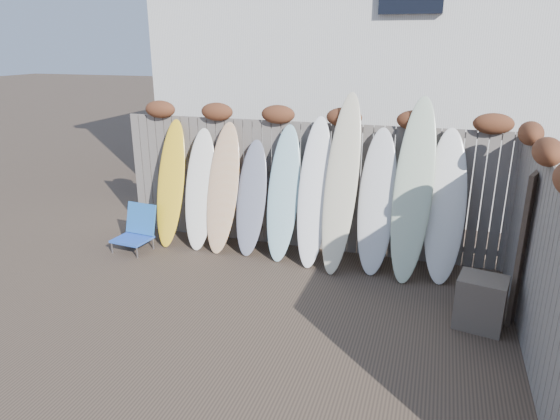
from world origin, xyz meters
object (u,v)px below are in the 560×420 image
(wooden_crate, at_px, (481,302))
(surfboard_0, at_px, (171,183))
(lattice_panel, at_px, (531,239))
(beach_chair, at_px, (137,229))

(wooden_crate, bearing_deg, surfboard_0, 164.72)
(lattice_panel, height_order, surfboard_0, surfboard_0)
(wooden_crate, distance_m, surfboard_0, 4.86)
(beach_chair, bearing_deg, surfboard_0, 48.83)
(beach_chair, relative_size, lattice_panel, 0.39)
(wooden_crate, bearing_deg, lattice_panel, 50.38)
(lattice_panel, distance_m, surfboard_0, 5.21)
(lattice_panel, relative_size, surfboard_0, 0.88)
(lattice_panel, bearing_deg, wooden_crate, -110.11)
(wooden_crate, height_order, lattice_panel, lattice_panel)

